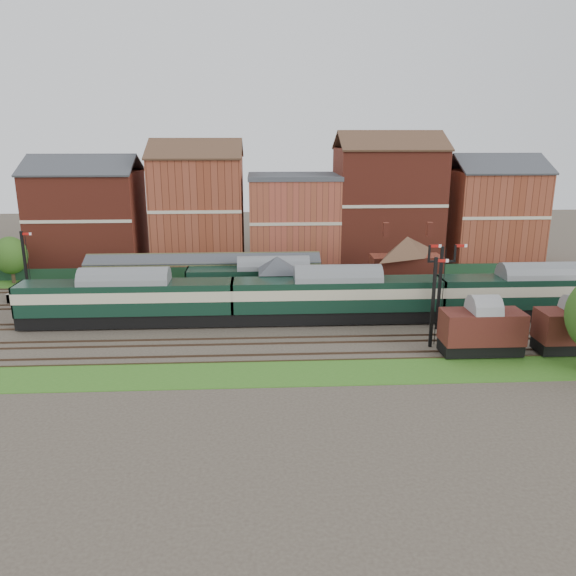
{
  "coord_description": "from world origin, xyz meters",
  "views": [
    {
      "loc": [
        -4.83,
        -52.2,
        18.11
      ],
      "look_at": [
        -1.97,
        2.0,
        3.0
      ],
      "focal_mm": 35.0,
      "sensor_mm": 36.0,
      "label": 1
    }
  ],
  "objects_px": {
    "semaphore_bracket": "(440,282)",
    "platform_railcar": "(273,281)",
    "goods_van_a": "(482,329)",
    "signal_box": "(277,283)",
    "dmu_train": "(337,296)"
  },
  "relations": [
    {
      "from": "platform_railcar",
      "to": "goods_van_a",
      "type": "xyz_separation_m",
      "value": [
        16.96,
        -15.5,
        -0.23
      ]
    },
    {
      "from": "semaphore_bracket",
      "to": "dmu_train",
      "type": "distance_m",
      "value": 9.82
    },
    {
      "from": "signal_box",
      "to": "platform_railcar",
      "type": "xyz_separation_m",
      "value": [
        -0.31,
        3.25,
        -0.69
      ]
    },
    {
      "from": "semaphore_bracket",
      "to": "platform_railcar",
      "type": "bearing_deg",
      "value": 149.61
    },
    {
      "from": "signal_box",
      "to": "dmu_train",
      "type": "bearing_deg",
      "value": -29.53
    },
    {
      "from": "semaphore_bracket",
      "to": "dmu_train",
      "type": "xyz_separation_m",
      "value": [
        -9.3,
        2.5,
        -1.91
      ]
    },
    {
      "from": "signal_box",
      "to": "dmu_train",
      "type": "distance_m",
      "value": 6.61
    },
    {
      "from": "dmu_train",
      "to": "platform_railcar",
      "type": "bearing_deg",
      "value": 132.91
    },
    {
      "from": "platform_railcar",
      "to": "goods_van_a",
      "type": "bearing_deg",
      "value": -42.43
    },
    {
      "from": "semaphore_bracket",
      "to": "dmu_train",
      "type": "height_order",
      "value": "semaphore_bracket"
    },
    {
      "from": "semaphore_bracket",
      "to": "goods_van_a",
      "type": "height_order",
      "value": "semaphore_bracket"
    },
    {
      "from": "signal_box",
      "to": "goods_van_a",
      "type": "bearing_deg",
      "value": -36.34
    },
    {
      "from": "signal_box",
      "to": "platform_railcar",
      "type": "distance_m",
      "value": 3.34
    },
    {
      "from": "semaphore_bracket",
      "to": "signal_box",
      "type": "bearing_deg",
      "value": 159.08
    },
    {
      "from": "goods_van_a",
      "to": "semaphore_bracket",
      "type": "bearing_deg",
      "value": 103.94
    }
  ]
}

